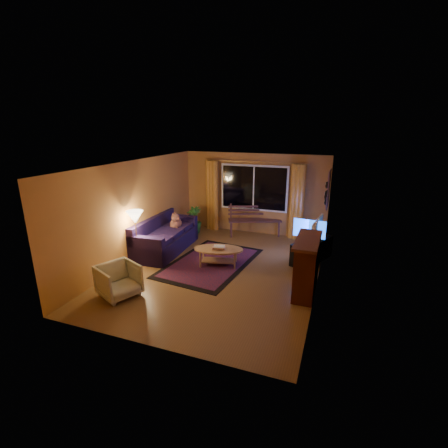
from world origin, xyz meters
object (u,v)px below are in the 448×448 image
(floor_lamp, at_px, (137,238))
(bench, at_px, (254,228))
(sofa, at_px, (166,235))
(armchair, at_px, (119,279))
(tv_console, at_px, (312,250))
(coffee_table, at_px, (219,257))

(floor_lamp, bearing_deg, bench, 56.05)
(sofa, distance_m, floor_lamp, 1.09)
(armchair, height_order, tv_console, armchair)
(coffee_table, xyz_separation_m, tv_console, (2.12, 1.06, 0.06))
(bench, bearing_deg, floor_lamp, -145.93)
(coffee_table, bearing_deg, tv_console, 26.57)
(sofa, distance_m, coffee_table, 1.77)
(floor_lamp, bearing_deg, sofa, 80.46)
(floor_lamp, relative_size, tv_console, 1.00)
(sofa, height_order, coffee_table, sofa)
(armchair, height_order, coffee_table, armchair)
(bench, xyz_separation_m, floor_lamp, (-2.12, -3.14, 0.43))
(bench, distance_m, sofa, 2.86)
(bench, distance_m, armchair, 4.86)
(bench, xyz_separation_m, sofa, (-1.94, -2.09, 0.21))
(sofa, relative_size, armchair, 3.05)
(floor_lamp, distance_m, coffee_table, 2.04)
(bench, relative_size, floor_lamp, 1.20)
(coffee_table, distance_m, tv_console, 2.37)
(sofa, bearing_deg, floor_lamp, -102.27)
(bench, height_order, tv_console, tv_console)
(bench, bearing_deg, coffee_table, -117.27)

